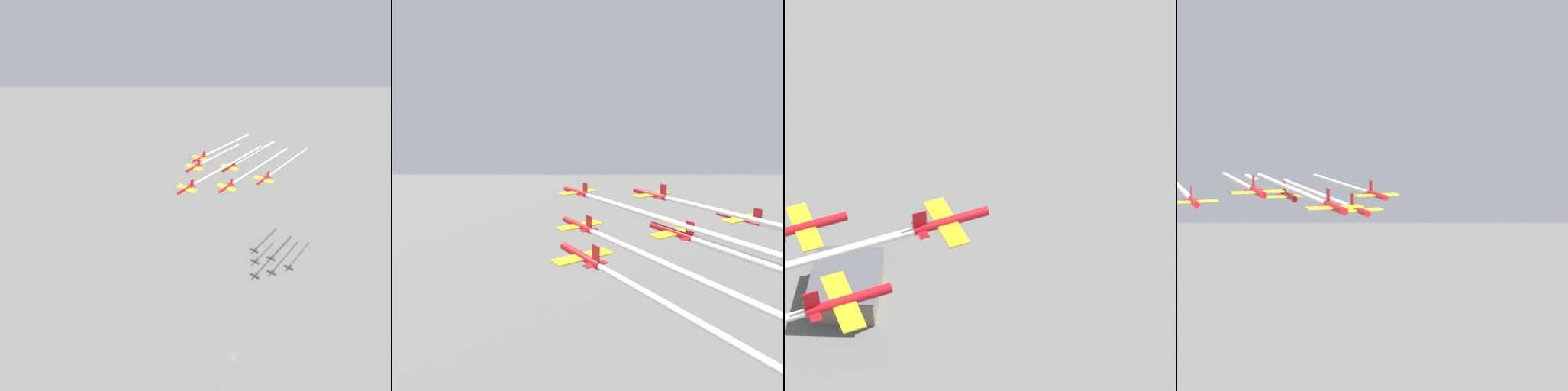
# 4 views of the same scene
# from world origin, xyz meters

# --- Properties ---
(jet_0) EXTENTS (9.03, 9.25, 3.17)m
(jet_0) POSITION_xyz_m (-2.01, 32.33, 135.97)
(jet_0) COLOR red
(jet_1) EXTENTS (9.03, 9.25, 3.17)m
(jet_1) POSITION_xyz_m (-3.61, 14.82, 133.21)
(jet_1) COLOR red
(jet_2) EXTENTS (9.03, 9.25, 3.17)m
(jet_2) POSITION_xyz_m (12.52, 22.43, 137.07)
(jet_2) COLOR red
(jet_3) EXTENTS (9.03, 9.25, 3.17)m
(jet_3) POSITION_xyz_m (-5.20, -2.69, 133.88)
(jet_3) COLOR red
(jet_4) EXTENTS (9.03, 9.25, 3.17)m
(jet_4) POSITION_xyz_m (10.92, 4.92, 134.36)
(jet_4) COLOR red
(jet_5) EXTENTS (9.03, 9.25, 3.17)m
(jet_5) POSITION_xyz_m (27.05, 12.53, 134.04)
(jet_5) COLOR red
(smoke_trail_0) EXTENTS (24.27, 49.99, 0.96)m
(smoke_trail_0) POSITION_xyz_m (11.54, 3.62, 135.92)
(smoke_trail_0) COLOR white
(smoke_trail_1) EXTENTS (23.25, 47.91, 0.91)m
(smoke_trail_1) POSITION_xyz_m (9.46, -12.86, 133.17)
(smoke_trail_1) COLOR white
(smoke_trail_2) EXTENTS (14.56, 29.58, 0.86)m
(smoke_trail_2) POSITION_xyz_m (21.26, 3.90, 137.03)
(smoke_trail_2) COLOR white
(smoke_trail_3) EXTENTS (18.78, 38.67, 0.76)m
(smoke_trail_3) POSITION_xyz_m (5.70, -25.79, 133.84)
(smoke_trail_3) COLOR white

